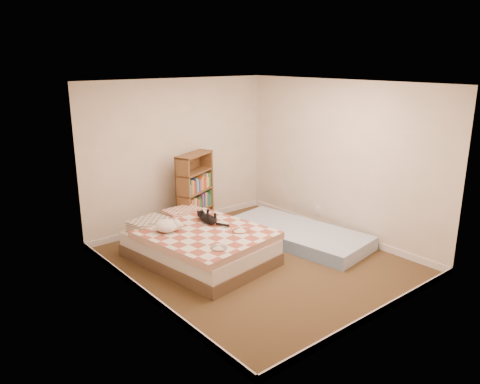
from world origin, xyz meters
TOP-DOWN VIEW (x-y plane):
  - room at (0.00, 0.00)m, footprint 3.51×4.01m
  - bed at (-0.62, 0.58)m, footprint 1.68×2.17m
  - bookshelf at (0.08, 1.69)m, footprint 0.89×0.58m
  - floor_mattress at (1.02, 0.19)m, footprint 1.37×2.42m
  - black_cat at (-0.36, 0.71)m, footprint 0.23×0.64m
  - white_dog at (-1.01, 0.75)m, footprint 0.36×0.39m

SIDE VIEW (x-z plane):
  - floor_mattress at x=1.02m, z-range 0.00..0.21m
  - bed at x=-0.62m, z-range -0.02..0.51m
  - bookshelf at x=0.08m, z-range -0.15..1.15m
  - black_cat at x=-0.36m, z-range 0.47..0.62m
  - white_dog at x=-1.01m, z-range 0.48..0.65m
  - room at x=0.00m, z-range -0.06..2.45m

